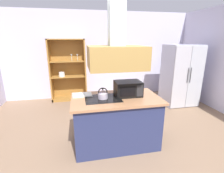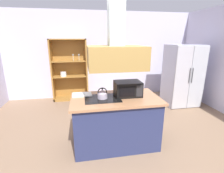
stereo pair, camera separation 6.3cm
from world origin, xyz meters
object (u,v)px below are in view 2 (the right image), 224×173
at_px(microwave, 128,89).
at_px(refrigerator, 182,76).
at_px(dish_cabinet, 70,73).
at_px(kettle, 102,94).
at_px(cutting_board, 82,95).

bearing_deg(microwave, refrigerator, 36.47).
xyz_separation_m(dish_cabinet, microwave, (1.16, -2.53, 0.20)).
distance_m(dish_cabinet, kettle, 2.70).
height_order(dish_cabinet, microwave, dish_cabinet).
height_order(refrigerator, cutting_board, refrigerator).
bearing_deg(cutting_board, refrigerator, 25.21).
bearing_deg(kettle, refrigerator, 32.23).
distance_m(dish_cabinet, microwave, 2.79).
height_order(refrigerator, microwave, refrigerator).
relative_size(refrigerator, dish_cabinet, 0.92).
xyz_separation_m(refrigerator, microwave, (-2.02, -1.50, 0.17)).
height_order(kettle, microwave, microwave).
height_order(dish_cabinet, cutting_board, dish_cabinet).
bearing_deg(microwave, dish_cabinet, 114.66).
height_order(refrigerator, dish_cabinet, dish_cabinet).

